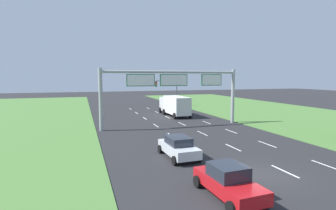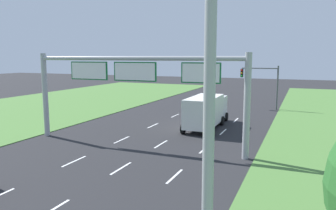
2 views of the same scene
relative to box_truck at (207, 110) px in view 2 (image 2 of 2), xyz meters
name	(u,v)px [view 2 (image 2 of 2)]	position (x,y,z in m)	size (l,w,h in m)	color
lane_dashes_inner_left	(40,177)	(-5.06, -16.30, -1.66)	(0.14, 56.40, 0.01)	white
lane_dashes_inner_right	(92,186)	(-1.56, -16.30, -1.66)	(0.14, 56.40, 0.01)	white
lane_dashes_slip	(152,197)	(1.94, -16.30, -1.66)	(0.14, 56.40, 0.01)	white
box_truck	(207,110)	(0.00, 0.00, 0.00)	(2.79, 8.33, 3.04)	silver
sign_gantry	(133,81)	(-3.23, -8.49, 3.30)	(17.24, 0.44, 7.00)	#9EA0A5
traffic_light_mast	(262,79)	(3.42, 13.59, 2.20)	(4.76, 0.49, 5.60)	#47494F
street_lamp	(185,161)	(6.74, -25.12, 3.41)	(2.61, 0.32, 8.50)	#9EA0A5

